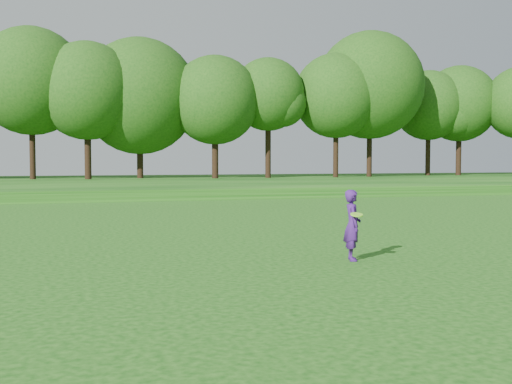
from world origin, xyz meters
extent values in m
plane|color=#0F430D|center=(0.00, 0.00, 0.00)|extent=(140.00, 140.00, 0.00)
cube|color=#0F430D|center=(0.00, 34.00, 0.30)|extent=(130.00, 30.00, 0.60)
cube|color=gray|center=(0.00, 20.00, 0.02)|extent=(130.00, 1.60, 0.04)
imported|color=#40176B|center=(4.12, -1.47, 0.77)|extent=(0.50, 0.63, 1.54)
cylinder|color=#8DF025|center=(4.06, -1.80, 1.03)|extent=(0.27, 0.27, 0.08)
camera|label=1|loc=(-1.78, -14.13, 2.21)|focal=45.00mm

